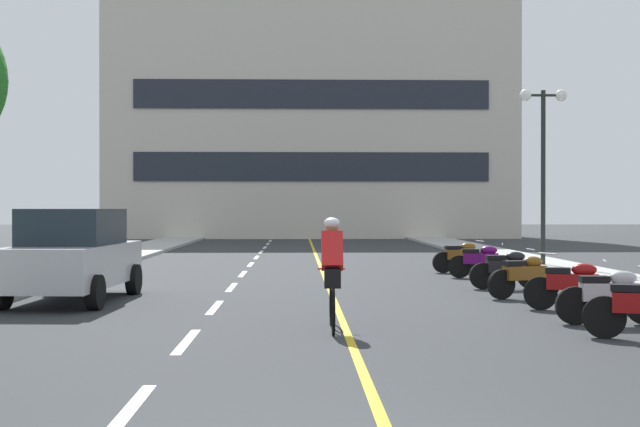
{
  "coord_description": "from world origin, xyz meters",
  "views": [
    {
      "loc": [
        -0.48,
        -5.65,
        1.83
      ],
      "look_at": [
        0.12,
        16.68,
        1.7
      ],
      "focal_mm": 47.59,
      "sensor_mm": 36.0,
      "label": 1
    }
  ],
  "objects": [
    {
      "name": "lane_dash_6",
      "position": [
        -2.0,
        26.0,
        0.0
      ],
      "size": [
        0.14,
        2.2,
        0.01
      ],
      "primitive_type": "cube",
      "color": "silver",
      "rests_on": "ground"
    },
    {
      "name": "motorcycle_2",
      "position": [
        4.44,
        7.49,
        0.47
      ],
      "size": [
        1.7,
        0.6,
        0.92
      ],
      "color": "black",
      "rests_on": "ground"
    },
    {
      "name": "motorcycle_3",
      "position": [
        4.44,
        9.3,
        0.47
      ],
      "size": [
        1.66,
        0.73,
        0.92
      ],
      "color": "black",
      "rests_on": "ground"
    },
    {
      "name": "lane_dash_5",
      "position": [
        -2.0,
        22.0,
        0.0
      ],
      "size": [
        0.14,
        2.2,
        0.01
      ],
      "primitive_type": "cube",
      "color": "silver",
      "rests_on": "ground"
    },
    {
      "name": "centre_line_yellow",
      "position": [
        0.25,
        24.0,
        0.0
      ],
      "size": [
        0.12,
        66.0,
        0.01
      ],
      "primitive_type": "cube",
      "color": "gold",
      "rests_on": "ground"
    },
    {
      "name": "lane_dash_1",
      "position": [
        -2.0,
        6.0,
        0.0
      ],
      "size": [
        0.14,
        2.2,
        0.01
      ],
      "primitive_type": "cube",
      "color": "silver",
      "rests_on": "ground"
    },
    {
      "name": "street_lamp_mid",
      "position": [
        7.03,
        19.99,
        4.01
      ],
      "size": [
        1.46,
        0.36,
        5.34
      ],
      "color": "black",
      "rests_on": "curb_right"
    },
    {
      "name": "motorcycle_7",
      "position": [
        4.2,
        18.29,
        0.47
      ],
      "size": [
        1.7,
        0.6,
        0.92
      ],
      "color": "black",
      "rests_on": "ground"
    },
    {
      "name": "parked_car_near",
      "position": [
        -4.88,
        11.1,
        0.92
      ],
      "size": [
        2.1,
        4.29,
        1.82
      ],
      "color": "black",
      "rests_on": "ground"
    },
    {
      "name": "motorcycle_6",
      "position": [
        4.32,
        16.3,
        0.47
      ],
      "size": [
        1.67,
        0.68,
        0.92
      ],
      "color": "black",
      "rests_on": "ground"
    },
    {
      "name": "lane_dash_0",
      "position": [
        -2.0,
        2.0,
        0.0
      ],
      "size": [
        0.14,
        2.2,
        0.01
      ],
      "primitive_type": "cube",
      "color": "silver",
      "rests_on": "ground"
    },
    {
      "name": "lane_dash_4",
      "position": [
        -2.0,
        18.0,
        0.0
      ],
      "size": [
        0.14,
        2.2,
        0.01
      ],
      "primitive_type": "cube",
      "color": "silver",
      "rests_on": "ground"
    },
    {
      "name": "office_building",
      "position": [
        0.4,
        49.1,
        7.22
      ],
      "size": [
        25.28,
        8.32,
        14.44
      ],
      "color": "beige",
      "rests_on": "ground"
    },
    {
      "name": "lane_dash_9",
      "position": [
        -2.0,
        38.0,
        0.0
      ],
      "size": [
        0.14,
        2.2,
        0.01
      ],
      "primitive_type": "cube",
      "color": "silver",
      "rests_on": "ground"
    },
    {
      "name": "motorcycle_4",
      "position": [
        4.15,
        11.43,
        0.47
      ],
      "size": [
        1.64,
        0.79,
        0.92
      ],
      "color": "black",
      "rests_on": "ground"
    },
    {
      "name": "lane_dash_11",
      "position": [
        -2.0,
        46.0,
        0.0
      ],
      "size": [
        0.14,
        2.2,
        0.01
      ],
      "primitive_type": "cube",
      "color": "silver",
      "rests_on": "ground"
    },
    {
      "name": "ground_plane",
      "position": [
        0.0,
        21.0,
        0.0
      ],
      "size": [
        140.0,
        140.0,
        0.0
      ],
      "primitive_type": "plane",
      "color": "#2D3033"
    },
    {
      "name": "lane_dash_7",
      "position": [
        -2.0,
        30.0,
        0.0
      ],
      "size": [
        0.14,
        2.2,
        0.01
      ],
      "primitive_type": "cube",
      "color": "silver",
      "rests_on": "ground"
    },
    {
      "name": "lane_dash_2",
      "position": [
        -2.0,
        10.0,
        0.0
      ],
      "size": [
        0.14,
        2.2,
        0.01
      ],
      "primitive_type": "cube",
      "color": "silver",
      "rests_on": "ground"
    },
    {
      "name": "lane_dash_8",
      "position": [
        -2.0,
        34.0,
        0.0
      ],
      "size": [
        0.14,
        2.2,
        0.01
      ],
      "primitive_type": "cube",
      "color": "silver",
      "rests_on": "ground"
    },
    {
      "name": "curb_left",
      "position": [
        -7.2,
        24.0,
        0.06
      ],
      "size": [
        2.4,
        72.0,
        0.12
      ],
      "primitive_type": "cube",
      "color": "#A8A8A3",
      "rests_on": "ground"
    },
    {
      "name": "lane_dash_10",
      "position": [
        -2.0,
        42.0,
        0.0
      ],
      "size": [
        0.14,
        2.2,
        0.01
      ],
      "primitive_type": "cube",
      "color": "silver",
      "rests_on": "ground"
    },
    {
      "name": "lane_dash_3",
      "position": [
        -2.0,
        14.0,
        0.0
      ],
      "size": [
        0.14,
        2.2,
        0.01
      ],
      "primitive_type": "cube",
      "color": "silver",
      "rests_on": "ground"
    },
    {
      "name": "motorcycle_5",
      "position": [
        4.27,
        13.37,
        0.47
      ],
      "size": [
        1.7,
        0.6,
        0.92
      ],
      "color": "black",
      "rests_on": "ground"
    },
    {
      "name": "cyclist_rider",
      "position": [
        0.04,
        7.06,
        0.89
      ],
      "size": [
        0.42,
        1.77,
        1.71
      ],
      "color": "black",
      "rests_on": "ground"
    },
    {
      "name": "curb_right",
      "position": [
        7.2,
        24.0,
        0.06
      ],
      "size": [
        2.4,
        72.0,
        0.12
      ],
      "primitive_type": "cube",
      "color": "#A8A8A3",
      "rests_on": "ground"
    }
  ]
}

